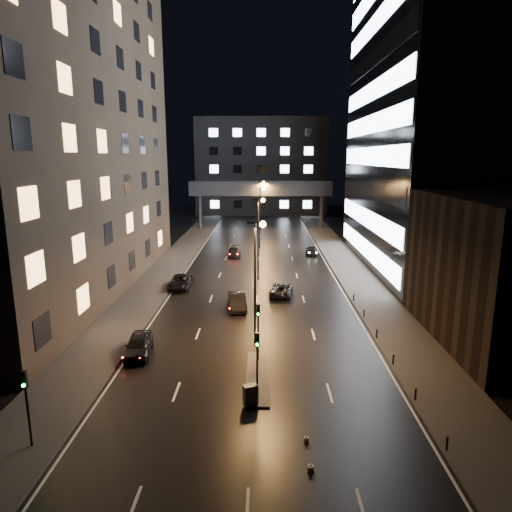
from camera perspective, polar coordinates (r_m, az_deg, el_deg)
The scene contains 26 objects.
ground at distance 68.78m, azimuth 0.38°, elevation -0.33°, with size 160.00×160.00×0.00m, color black.
sidewalk_left at distance 65.23m, azimuth -10.72°, elevation -1.18°, with size 5.00×110.00×0.15m, color #383533.
sidewalk_right at distance 64.98m, azimuth 11.43°, elevation -1.26°, with size 5.00×110.00×0.15m, color #383533.
building_left at distance 56.34m, azimuth -24.37°, elevation 16.31°, with size 15.00×48.00×40.00m, color #2D2319.
building_right_low at distance 41.95m, azimuth 28.39°, elevation -1.63°, with size 10.00×18.00×12.00m, color black.
building_right_glass at distance 68.06m, azimuth 23.04°, elevation 17.67°, with size 20.00×36.00×45.00m, color black.
building_far at distance 125.15m, azimuth 0.66°, elevation 11.13°, with size 34.00×14.00×25.00m, color #333335.
skybridge at distance 97.35m, azimuth 0.57°, elevation 8.35°, with size 30.00×3.00×10.00m.
median_island at distance 32.73m, azimuth 0.22°, elevation -14.88°, with size 1.60×8.00×0.15m, color #383533.
traffic_signal_near at distance 33.79m, azimuth 0.28°, elevation -8.38°, with size 0.28×0.34×4.40m.
traffic_signal_far at distance 28.71m, azimuth 0.15°, elevation -12.26°, with size 0.28×0.34×4.40m.
traffic_signal_corner at distance 27.19m, azimuth -26.78°, elevation -15.49°, with size 0.28×0.34×4.40m.
bollard_row at distance 37.86m, azimuth 15.75°, elevation -10.83°, with size 0.12×25.12×0.90m.
streetlight_near at distance 36.14m, azimuth 0.13°, elevation -1.35°, with size 1.45×0.50×10.15m.
streetlight_mid_a at distance 55.78m, azimuth 0.43°, elevation 3.50°, with size 1.45×0.50×10.15m.
streetlight_mid_b at distance 75.60m, azimuth 0.57°, elevation 5.81°, with size 1.45×0.50×10.15m.
streetlight_far at distance 95.50m, azimuth 0.65°, elevation 7.17°, with size 1.45×0.50×10.15m.
car_away_a at distance 37.01m, azimuth -14.45°, elevation -10.71°, with size 1.90×4.71×1.61m, color black.
car_away_b at distance 46.25m, azimuth -2.36°, elevation -5.64°, with size 1.68×4.81×1.58m, color black.
car_away_c at distance 54.06m, azimuth -9.39°, elevation -3.20°, with size 2.45×5.32×1.48m, color black.
car_away_d at distance 70.58m, azimuth -2.70°, elevation 0.53°, with size 1.84×4.54×1.32m, color black.
car_toward_a at distance 50.68m, azimuth 3.17°, elevation -4.17°, with size 2.24×4.85×1.35m, color black.
car_toward_b at distance 72.17m, azimuth 6.93°, elevation 0.71°, with size 1.81×4.46×1.29m, color black.
utility_cabinet at distance 29.14m, azimuth -0.70°, elevation -16.95°, with size 0.87×0.46×1.27m, color #4B4B4E.
cone_a at distance 24.56m, azimuth 6.86°, elevation -24.78°, with size 0.38×0.38×0.49m, color orange.
cone_b at distance 26.45m, azimuth 6.31°, elevation -21.79°, with size 0.33×0.33×0.46m, color #D5560B.
Camera 1 is at (0.66, -27.12, 15.02)m, focal length 32.00 mm.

